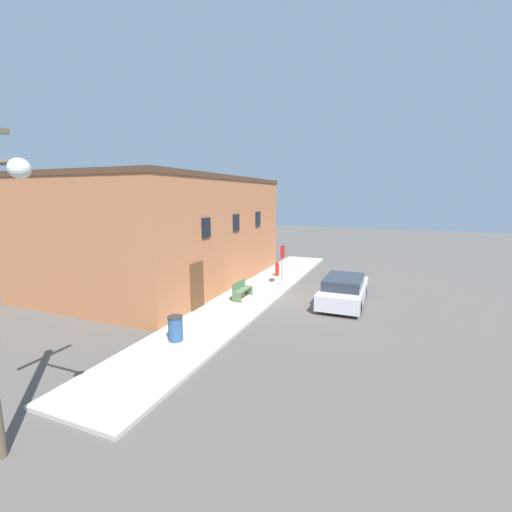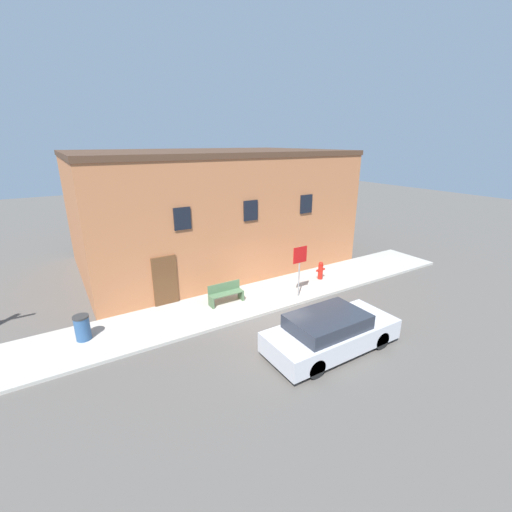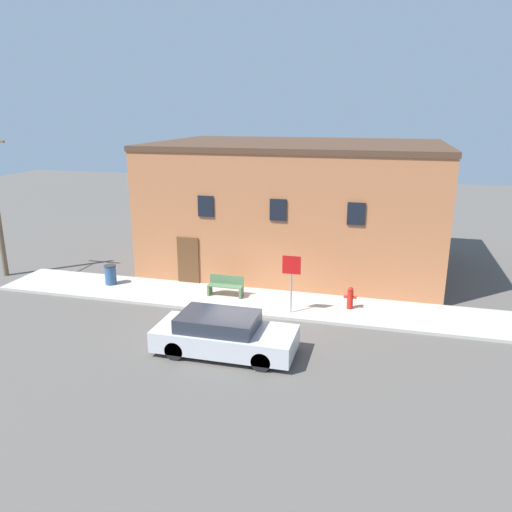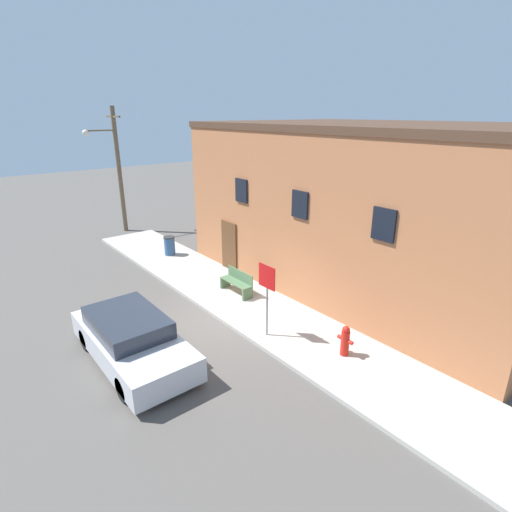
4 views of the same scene
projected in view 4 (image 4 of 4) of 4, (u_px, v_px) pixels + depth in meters
ground_plane at (218, 320)px, 13.19m from camera, size 80.00×80.00×0.00m
sidewalk at (252, 306)px, 14.01m from camera, size 22.08×2.83×0.12m
brick_building at (380, 203)px, 15.91m from camera, size 13.68×9.17×6.10m
fire_hydrant at (345, 341)px, 10.96m from camera, size 0.50×0.24×0.89m
stop_sign at (267, 287)px, 11.55m from camera, size 0.70×0.06×2.26m
bench at (237, 282)px, 14.78m from camera, size 1.47×0.44×0.85m
trash_bin at (170, 246)px, 18.75m from camera, size 0.52×0.52×0.88m
utility_pole at (116, 166)px, 21.82m from camera, size 1.80×1.81×6.80m
parked_car at (132, 339)px, 10.90m from camera, size 4.55×1.89×1.31m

